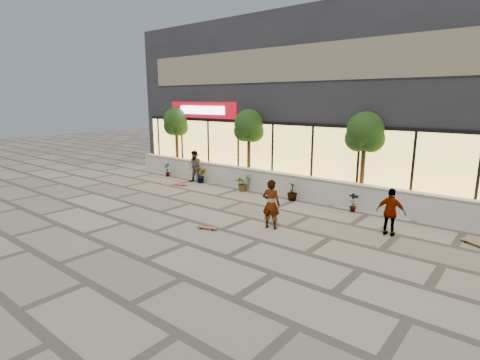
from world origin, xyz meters
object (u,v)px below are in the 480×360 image
Objects in this scene: tree_west at (176,123)px; skateboard_right_near at (475,243)px; skater_right_near at (391,212)px; skateboard_center at (207,227)px; skater_left at (195,167)px; skateboard_left at (181,184)px; skater_center at (271,204)px; tree_midwest at (249,128)px; tree_mideast at (365,134)px.

tree_west is 16.42m from skateboard_right_near.
skater_right_near is 2.56m from skateboard_right_near.
tree_west is at bearing -160.33° from skateboard_right_near.
skateboard_center is 0.90× the size of skateboard_right_near.
skater_left reaches higher than skateboard_left.
skater_right_near reaches higher than skateboard_center.
skateboard_center is at bearing -53.11° from skateboard_left.
skateboard_center is at bearing 29.02° from skater_center.
skateboard_center is at bearing 30.11° from skater_right_near.
skater_left is 1.09× the size of skater_right_near.
tree_west reaches higher than skater_left.
skateboard_center is 1.07× the size of skateboard_left.
skateboard_center is (-5.06, -3.35, -0.72)m from skater_right_near.
skateboard_left is 0.84× the size of skateboard_right_near.
skateboard_left is at bearing -6.72° from skater_right_near.
tree_midwest reaches higher than skateboard_left.
skateboard_center is (-2.90, -6.38, -2.91)m from tree_mideast.
tree_west is 5.12× the size of skateboard_center.
skater_right_near is (10.68, -1.63, -0.07)m from skater_left.
tree_west is at bearing -38.81° from skater_center.
skater_right_near is at bearing -20.35° from tree_midwest.
skater_left is 7.55m from skateboard_center.
tree_west and tree_mideast have the same top height.
tree_midwest is 11.13m from skateboard_right_near.
skater_right_near is 2.08× the size of skateboard_center.
tree_mideast is 2.47× the size of skater_right_near.
skater_left is at bearing 120.45° from skateboard_center.
tree_mideast is at bearing -117.77° from skater_center.
tree_west reaches higher than skateboard_left.
skater_center is at bearing -25.55° from tree_west.
tree_midwest reaches higher than skater_center.
skater_left is at bearing -150.92° from tree_midwest.
skater_center is at bearing -38.58° from skater_left.
tree_west is 11.50m from tree_mideast.
skateboard_center is (3.10, -6.38, -2.91)m from tree_midwest.
tree_midwest is (5.50, 0.00, 0.00)m from tree_west.
skater_right_near is 6.11m from skateboard_center.
tree_west is 2.26× the size of skater_center.
skateboard_right_near is at bearing -165.24° from skater_right_near.
tree_midwest and tree_mideast have the same top height.
skater_right_near reaches higher than skateboard_left.
skateboard_right_near is (13.12, 0.13, 0.02)m from skateboard_left.
skater_left is 2.25× the size of skateboard_center.
skater_center is at bearing 24.26° from skateboard_center.
tree_midwest reaches higher than skater_right_near.
skateboard_left is at bearing -108.84° from skater_left.
skateboard_right_near is (5.77, 2.63, -0.78)m from skater_center.
skater_center is 2.03× the size of skateboard_right_near.
tree_west is 5.47× the size of skateboard_left.
skater_right_near is at bearing -21.63° from skateboard_left.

